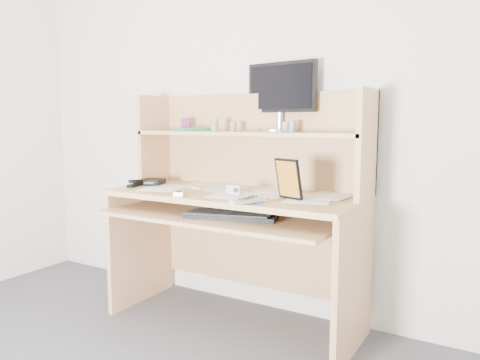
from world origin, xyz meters
The scene contains 19 objects.
back_wall centered at (0.00, 1.80, 1.25)m, with size 3.60×0.04×2.50m, color silver.
desk centered at (0.00, 1.56, 0.69)m, with size 1.40×0.70×1.30m.
paper_clutter centered at (0.00, 1.48, 0.75)m, with size 1.32×0.54×0.01m, color silver.
keyboard centered at (0.10, 1.30, 0.67)m, with size 0.49×0.29×0.03m.
tv_remote centered at (0.24, 1.22, 0.77)m, with size 0.05×0.19×0.02m, color #9E9E99.
flip_phone centered at (-0.18, 1.23, 0.77)m, with size 0.05×0.09×0.02m, color silver.
stapler centered at (-0.63, 1.37, 0.77)m, with size 0.03×0.12×0.04m, color black.
wallet centered at (-0.59, 1.50, 0.77)m, with size 0.12×0.10×0.03m, color black.
sticky_note_pad centered at (-0.24, 1.51, 0.75)m, with size 0.07×0.07×0.01m, color yellow.
digital_camera centered at (0.05, 1.40, 0.78)m, with size 0.08×0.03×0.05m, color silver.
game_case centered at (0.37, 1.40, 0.86)m, with size 0.14×0.02×0.20m, color black.
blue_pen centered at (0.28, 1.22, 0.76)m, with size 0.01×0.01×0.13m, color #1931BC.
card_box centered at (-0.47, 1.68, 1.12)m, with size 0.06×0.02×0.08m, color maroon.
shelf_book centered at (-0.37, 1.61, 1.09)m, with size 0.14×0.19×0.02m, color #35855C.
chip_stack_a centered at (-0.10, 1.63, 1.11)m, with size 0.04×0.04×0.05m, color black.
chip_stack_b centered at (-0.19, 1.59, 1.12)m, with size 0.04×0.04×0.07m, color white.
chip_stack_c centered at (0.22, 1.68, 1.11)m, with size 0.04×0.04×0.05m, color black.
chip_stack_d centered at (0.26, 1.67, 1.11)m, with size 0.04×0.04×0.06m, color white.
monitor centered at (0.15, 1.75, 1.29)m, with size 0.45×0.23×0.39m.
Camera 1 is at (1.33, -0.68, 1.14)m, focal length 35.00 mm.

